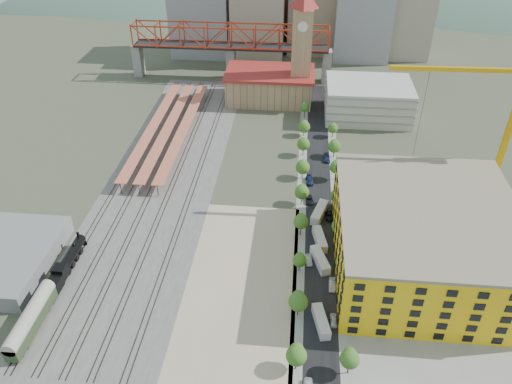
# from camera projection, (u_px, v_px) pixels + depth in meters

# --- Properties ---
(ground) EXTENTS (400.00, 400.00, 0.00)m
(ground) POSITION_uv_depth(u_px,v_px,m) (266.00, 212.00, 152.37)
(ground) COLOR #474C38
(ground) RESTS_ON ground
(ballast_strip) EXTENTS (36.00, 165.00, 0.06)m
(ballast_strip) POSITION_uv_depth(u_px,v_px,m) (165.00, 175.00, 169.45)
(ballast_strip) COLOR #605E59
(ballast_strip) RESTS_ON ground
(dirt_lot) EXTENTS (28.00, 67.00, 0.06)m
(dirt_lot) POSITION_uv_depth(u_px,v_px,m) (241.00, 285.00, 126.89)
(dirt_lot) COLOR tan
(dirt_lot) RESTS_ON ground
(street_asphalt) EXTENTS (12.00, 170.00, 0.06)m
(street_asphalt) POSITION_uv_depth(u_px,v_px,m) (319.00, 187.00, 163.38)
(street_asphalt) COLOR black
(street_asphalt) RESTS_ON ground
(sidewalk_west) EXTENTS (3.00, 170.00, 0.04)m
(sidewalk_west) POSITION_uv_depth(u_px,v_px,m) (302.00, 186.00, 163.81)
(sidewalk_west) COLOR gray
(sidewalk_west) RESTS_ON ground
(sidewalk_east) EXTENTS (3.00, 170.00, 0.04)m
(sidewalk_east) POSITION_uv_depth(u_px,v_px,m) (335.00, 188.00, 162.96)
(sidewalk_east) COLOR gray
(sidewalk_east) RESTS_ON ground
(construction_pad) EXTENTS (50.00, 90.00, 0.06)m
(construction_pad) POSITION_uv_depth(u_px,v_px,m) (429.00, 266.00, 132.51)
(construction_pad) COLOR gray
(construction_pad) RESTS_ON ground
(rail_tracks) EXTENTS (26.56, 160.00, 0.18)m
(rail_tracks) POSITION_uv_depth(u_px,v_px,m) (160.00, 174.00, 169.52)
(rail_tracks) COLOR #382B23
(rail_tracks) RESTS_ON ground
(platform_canopies) EXTENTS (16.00, 80.00, 4.12)m
(platform_canopies) POSITION_uv_depth(u_px,v_px,m) (169.00, 127.00, 190.07)
(platform_canopies) COLOR #CE6B4F
(platform_canopies) RESTS_ON ground
(station_hall) EXTENTS (38.00, 24.00, 13.10)m
(station_hall) POSITION_uv_depth(u_px,v_px,m) (270.00, 85.00, 216.02)
(station_hall) COLOR tan
(station_hall) RESTS_ON ground
(clock_tower) EXTENTS (12.00, 12.00, 52.00)m
(clock_tower) POSITION_uv_depth(u_px,v_px,m) (302.00, 37.00, 200.82)
(clock_tower) COLOR tan
(clock_tower) RESTS_ON ground
(parking_garage) EXTENTS (34.00, 26.00, 14.00)m
(parking_garage) POSITION_uv_depth(u_px,v_px,m) (368.00, 100.00, 202.84)
(parking_garage) COLOR silver
(parking_garage) RESTS_ON ground
(truss_bridge) EXTENTS (94.00, 9.60, 25.60)m
(truss_bridge) POSITION_uv_depth(u_px,v_px,m) (230.00, 39.00, 229.43)
(truss_bridge) COLOR gray
(truss_bridge) RESTS_ON ground
(construction_building) EXTENTS (44.60, 50.60, 18.80)m
(construction_building) POSITION_uv_depth(u_px,v_px,m) (424.00, 239.00, 127.39)
(construction_building) COLOR yellow
(construction_building) RESTS_ON ground
(warehouse) EXTENTS (22.00, 32.00, 5.00)m
(warehouse) POSITION_uv_depth(u_px,v_px,m) (9.00, 258.00, 131.51)
(warehouse) COLOR gray
(warehouse) RESTS_ON ground
(street_trees) EXTENTS (15.40, 124.40, 8.00)m
(street_trees) POSITION_uv_depth(u_px,v_px,m) (319.00, 205.00, 155.22)
(street_trees) COLOR #28641E
(street_trees) RESTS_ON ground
(skyline) EXTENTS (133.00, 46.00, 60.00)m
(skyline) POSITION_uv_depth(u_px,v_px,m) (303.00, 10.00, 255.19)
(skyline) COLOR #9EA0A3
(skyline) RESTS_ON ground
(distant_hills) EXTENTS (647.00, 264.00, 227.00)m
(distant_hills) POSITION_uv_depth(u_px,v_px,m) (345.00, 102.00, 406.87)
(distant_hills) COLOR #4C6B59
(distant_hills) RESTS_ON ground
(locomotive) EXTENTS (3.07, 23.70, 5.92)m
(locomotive) POSITION_uv_depth(u_px,v_px,m) (67.00, 264.00, 129.99)
(locomotive) COLOR black
(locomotive) RESTS_ON ground
(coach) EXTENTS (3.40, 19.75, 6.20)m
(coach) POSITION_uv_depth(u_px,v_px,m) (31.00, 319.00, 113.48)
(coach) COLOR #26391F
(coach) RESTS_ON ground
(tower_crane) EXTENTS (48.09, 2.78, 51.33)m
(tower_crane) POSITION_uv_depth(u_px,v_px,m) (502.00, 114.00, 136.55)
(tower_crane) COLOR #E8AA0F
(tower_crane) RESTS_ON ground
(site_trailer_a) EXTENTS (4.50, 9.62, 2.55)m
(site_trailer_a) POSITION_uv_depth(u_px,v_px,m) (321.00, 321.00, 115.56)
(site_trailer_a) COLOR silver
(site_trailer_a) RESTS_ON ground
(site_trailer_b) EXTENTS (5.51, 10.00, 2.65)m
(site_trailer_b) POSITION_uv_depth(u_px,v_px,m) (320.00, 260.00, 132.61)
(site_trailer_b) COLOR silver
(site_trailer_b) RESTS_ON ground
(site_trailer_c) EXTENTS (4.35, 9.73, 2.58)m
(site_trailer_c) POSITION_uv_depth(u_px,v_px,m) (320.00, 239.00, 139.71)
(site_trailer_c) COLOR silver
(site_trailer_c) RESTS_ON ground
(site_trailer_d) EXTENTS (5.58, 10.65, 2.82)m
(site_trailer_d) POSITION_uv_depth(u_px,v_px,m) (319.00, 212.00, 149.76)
(site_trailer_d) COLOR silver
(site_trailer_d) RESTS_ON ground
(car_1) EXTENTS (2.15, 4.52, 1.43)m
(car_1) POSITION_uv_depth(u_px,v_px,m) (309.00, 260.00, 133.57)
(car_1) COLOR #AFB0B5
(car_1) RESTS_ON ground
(car_2) EXTENTS (2.91, 5.17, 1.37)m
(car_2) POSITION_uv_depth(u_px,v_px,m) (309.00, 200.00, 156.34)
(car_2) COLOR black
(car_2) RESTS_ON ground
(car_3) EXTENTS (2.80, 5.75, 1.61)m
(car_3) POSITION_uv_depth(u_px,v_px,m) (310.00, 180.00, 165.28)
(car_3) COLOR navy
(car_3) RESTS_ON ground
(car_4) EXTENTS (1.76, 4.09, 1.37)m
(car_4) POSITION_uv_depth(u_px,v_px,m) (334.00, 320.00, 116.53)
(car_4) COLOR white
(car_4) RESTS_ON ground
(car_5) EXTENTS (1.78, 4.84, 1.58)m
(car_5) POSITION_uv_depth(u_px,v_px,m) (332.00, 285.00, 125.92)
(car_5) COLOR #AEAEB3
(car_5) RESTS_ON ground
(car_6) EXTENTS (2.61, 4.98, 1.34)m
(car_6) POSITION_uv_depth(u_px,v_px,m) (329.00, 216.00, 149.52)
(car_6) COLOR black
(car_6) RESTS_ON ground
(car_7) EXTENTS (2.37, 5.46, 1.56)m
(car_7) POSITION_uv_depth(u_px,v_px,m) (327.00, 158.00, 177.06)
(car_7) COLOR navy
(car_7) RESTS_ON ground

